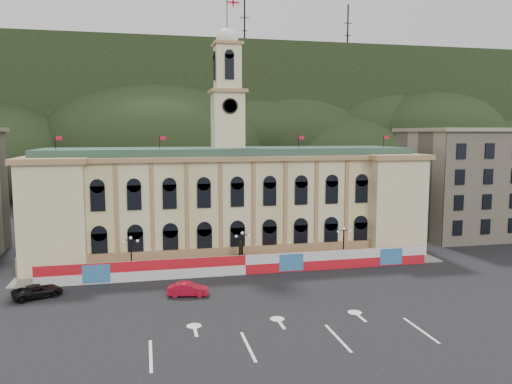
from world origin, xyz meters
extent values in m
plane|color=black|center=(0.00, 0.00, 0.00)|extent=(260.00, 260.00, 0.00)
cube|color=black|center=(0.00, 130.00, 22.00)|extent=(230.00, 70.00, 44.00)
cube|color=#595651|center=(35.00, 110.00, 30.00)|extent=(22.00, 8.00, 14.00)
cube|color=#595651|center=(-48.00, 108.00, 26.00)|extent=(16.00, 7.00, 10.00)
cylinder|color=black|center=(20.00, 115.00, 50.00)|extent=(0.50, 0.50, 20.00)
cylinder|color=black|center=(55.00, 115.00, 50.00)|extent=(0.50, 0.50, 20.00)
cube|color=beige|center=(0.00, 28.00, 7.00)|extent=(55.00, 15.00, 14.00)
cube|color=#A27A4E|center=(0.00, 20.20, 1.20)|extent=(56.00, 0.80, 2.40)
cube|color=#A27A4E|center=(0.00, 28.00, 14.30)|extent=(56.20, 16.20, 0.60)
cube|color=#2E4D3E|center=(0.00, 28.00, 15.00)|extent=(53.00, 13.00, 1.20)
cube|color=beige|center=(-23.50, 27.00, 7.00)|extent=(8.00, 17.00, 14.00)
cube|color=beige|center=(23.50, 27.00, 7.00)|extent=(8.00, 17.00, 14.00)
cube|color=beige|center=(0.00, 28.00, 19.60)|extent=(4.40, 4.40, 8.00)
cube|color=#A27A4E|center=(0.00, 28.00, 23.80)|extent=(5.20, 5.20, 0.50)
cube|color=beige|center=(0.00, 28.00, 27.10)|extent=(3.60, 3.60, 6.50)
cube|color=#A27A4E|center=(0.00, 28.00, 30.50)|extent=(4.20, 4.20, 0.40)
cylinder|color=black|center=(0.00, 25.70, 21.60)|extent=(2.20, 0.20, 2.20)
ellipsoid|color=silver|center=(0.00, 28.00, 31.40)|extent=(3.20, 3.20, 2.72)
cylinder|color=black|center=(0.00, 28.00, 34.60)|extent=(0.12, 0.12, 5.00)
cube|color=white|center=(0.90, 28.00, 36.40)|extent=(1.80, 0.04, 1.20)
cube|color=red|center=(0.90, 27.97, 36.40)|extent=(1.80, 0.02, 0.22)
cube|color=red|center=(0.90, 27.97, 36.40)|extent=(0.22, 0.02, 1.20)
cube|color=#BBAB90|center=(43.00, 31.00, 9.00)|extent=(20.00, 16.00, 18.00)
cube|color=gray|center=(43.00, 31.00, 18.30)|extent=(21.00, 17.00, 0.60)
cube|color=red|center=(0.00, 15.00, 1.25)|extent=(50.00, 0.25, 2.50)
cube|color=teal|center=(-18.00, 14.86, 1.25)|extent=(3.20, 0.05, 2.20)
cube|color=teal|center=(6.00, 14.86, 1.25)|extent=(3.20, 0.05, 2.20)
cube|color=teal|center=(20.00, 14.86, 1.25)|extent=(3.20, 0.05, 2.20)
cube|color=slate|center=(0.00, 17.75, 0.08)|extent=(56.00, 5.50, 0.16)
cube|color=#595651|center=(0.00, 18.00, 0.90)|extent=(1.40, 1.40, 1.80)
cylinder|color=black|center=(0.00, 18.00, 2.60)|extent=(0.60, 0.60, 1.60)
sphere|color=black|center=(0.00, 18.00, 3.50)|extent=(0.44, 0.44, 0.44)
cylinder|color=black|center=(-14.00, 17.00, 0.15)|extent=(0.44, 0.44, 0.30)
cylinder|color=black|center=(-14.00, 17.00, 2.40)|extent=(0.18, 0.18, 4.80)
cube|color=black|center=(-14.00, 17.00, 4.70)|extent=(1.60, 0.08, 0.08)
sphere|color=silver|center=(-14.80, 17.00, 4.55)|extent=(0.36, 0.36, 0.36)
sphere|color=silver|center=(-13.20, 17.00, 4.55)|extent=(0.36, 0.36, 0.36)
sphere|color=silver|center=(-14.00, 17.00, 4.95)|extent=(0.40, 0.40, 0.40)
cylinder|color=black|center=(0.00, 17.00, 0.15)|extent=(0.44, 0.44, 0.30)
cylinder|color=black|center=(0.00, 17.00, 2.40)|extent=(0.18, 0.18, 4.80)
cube|color=black|center=(0.00, 17.00, 4.70)|extent=(1.60, 0.08, 0.08)
sphere|color=silver|center=(-0.80, 17.00, 4.55)|extent=(0.36, 0.36, 0.36)
sphere|color=silver|center=(0.80, 17.00, 4.55)|extent=(0.36, 0.36, 0.36)
sphere|color=silver|center=(0.00, 17.00, 4.95)|extent=(0.40, 0.40, 0.40)
cylinder|color=black|center=(14.00, 17.00, 0.15)|extent=(0.44, 0.44, 0.30)
cylinder|color=black|center=(14.00, 17.00, 2.40)|extent=(0.18, 0.18, 4.80)
cube|color=black|center=(14.00, 17.00, 4.70)|extent=(1.60, 0.08, 0.08)
sphere|color=silver|center=(13.20, 17.00, 4.55)|extent=(0.36, 0.36, 0.36)
sphere|color=silver|center=(14.80, 17.00, 4.55)|extent=(0.36, 0.36, 0.36)
sphere|color=silver|center=(14.00, 17.00, 4.95)|extent=(0.40, 0.40, 0.40)
imported|color=#A50B20|center=(-7.78, 8.23, 0.74)|extent=(3.20, 5.06, 1.48)
imported|color=black|center=(-23.76, 11.25, 0.72)|extent=(6.18, 6.93, 1.44)
camera|label=1|loc=(-12.07, -45.13, 17.80)|focal=35.00mm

